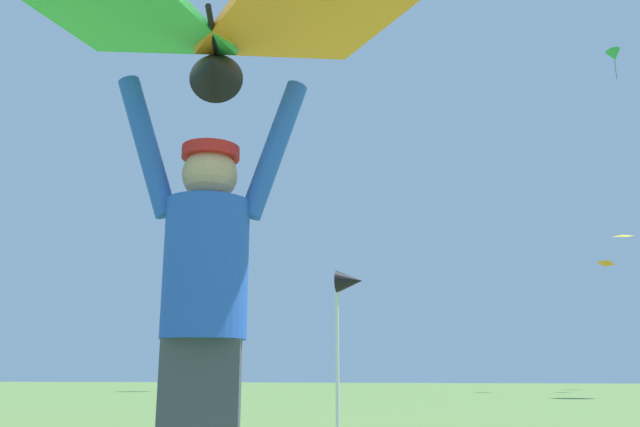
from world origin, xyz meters
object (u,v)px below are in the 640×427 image
Objects in this scene: distant_kite_green_mid_right at (614,55)px; distant_kite_white_high_right at (347,23)px; distant_kite_orange_low_left at (606,263)px; distant_kite_yellow_far_center at (623,235)px; held_stunt_kite at (214,32)px; marker_flag at (348,292)px; kite_flyer_person at (204,309)px.

distant_kite_green_mid_right is 1.25× the size of distant_kite_white_high_right.
distant_kite_white_high_right reaches higher than distant_kite_orange_low_left.
distant_kite_yellow_far_center reaches higher than distant_kite_orange_low_left.
distant_kite_yellow_far_center is (7.61, 34.66, 5.75)m from held_stunt_kite.
distant_kite_yellow_far_center reaches higher than marker_flag.
distant_kite_orange_low_left reaches higher than marker_flag.
marker_flag is at bearing 95.52° from kite_flyer_person.
distant_kite_orange_low_left reaches higher than kite_flyer_person.
distant_kite_white_high_right is at bearing 102.63° from marker_flag.
distant_kite_green_mid_right reaches higher than distant_kite_orange_low_left.
distant_kite_green_mid_right is at bearing -91.50° from distant_kite_yellow_far_center.
distant_kite_green_mid_right is 11.45m from distant_kite_orange_low_left.
distant_kite_white_high_right is 1.39× the size of distant_kite_yellow_far_center.
distant_kite_white_high_right is (-11.69, 0.77, 13.85)m from distant_kite_orange_low_left.
held_stunt_kite reaches higher than marker_flag.
distant_kite_green_mid_right reaches higher than held_stunt_kite.
distant_kite_white_high_right is (-5.98, 29.16, 17.20)m from held_stunt_kite.
kite_flyer_person is at bearing 109.34° from held_stunt_kite.
distant_kite_green_mid_right reaches higher than distant_kite_yellow_far_center.
distant_kite_green_mid_right is 31.42m from marker_flag.
distant_kite_yellow_far_center is at bearing 22.06° from distant_kite_white_high_right.
distant_kite_white_high_right is (-13.49, -1.83, 2.84)m from distant_kite_green_mid_right.
distant_kite_orange_low_left reaches higher than held_stunt_kite.
distant_kite_orange_low_left is 0.38× the size of marker_flag.
distant_kite_white_high_right reaches higher than marker_flag.
distant_kite_orange_low_left is 18.14m from distant_kite_white_high_right.
marker_flag is at bearing -104.97° from distant_kite_yellow_far_center.
distant_kite_green_mid_right is at bearing 55.45° from distant_kite_orange_low_left.
distant_kite_yellow_far_center is at bearing 88.50° from distant_kite_green_mid_right.
marker_flag is at bearing -104.49° from distant_kite_orange_low_left.
marker_flag is (-0.43, 4.45, 0.61)m from kite_flyer_person.
distant_kite_green_mid_right is at bearing 76.38° from held_stunt_kite.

